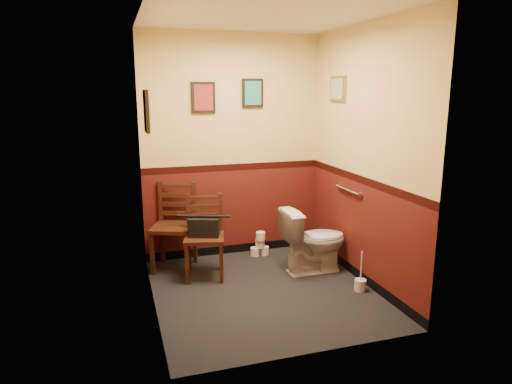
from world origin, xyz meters
TOP-DOWN VIEW (x-y plane):
  - floor at (0.00, 0.00)m, footprint 2.20×2.40m
  - ceiling at (0.00, 0.00)m, footprint 2.20×2.40m
  - wall_back at (0.00, 1.20)m, footprint 2.20×0.00m
  - wall_front at (0.00, -1.20)m, footprint 2.20×0.00m
  - wall_left at (-1.10, 0.00)m, footprint 0.00×2.40m
  - wall_right at (1.10, 0.00)m, footprint 0.00×2.40m
  - grab_bar at (1.07, 0.25)m, footprint 0.05×0.56m
  - framed_print_back_a at (-0.35, 1.18)m, footprint 0.28×0.04m
  - framed_print_back_b at (0.25, 1.18)m, footprint 0.26×0.04m
  - framed_print_left at (-1.08, 0.10)m, footprint 0.04×0.30m
  - framed_print_right at (1.08, 0.60)m, footprint 0.04×0.34m
  - toilet at (0.72, 0.34)m, footprint 0.75×0.43m
  - toilet_brush at (0.97, -0.29)m, footprint 0.12×0.12m
  - chair_left at (-0.77, 0.94)m, footprint 0.60×0.60m
  - chair_right at (-0.49, 0.59)m, footprint 0.51×0.51m
  - handbag at (-0.50, 0.55)m, footprint 0.36×0.26m
  - tp_stack at (0.29, 1.01)m, footprint 0.24×0.15m

SIDE VIEW (x-z plane):
  - floor at x=0.00m, z-range 0.00..0.00m
  - toilet_brush at x=0.97m, z-range -0.15..0.28m
  - tp_stack at x=0.29m, z-range -0.03..0.29m
  - toilet at x=0.72m, z-range 0.00..0.73m
  - chair_right at x=-0.49m, z-range 0.00..0.91m
  - chair_left at x=-0.77m, z-range 0.00..1.00m
  - handbag at x=-0.50m, z-range 0.46..0.70m
  - grab_bar at x=1.07m, z-range 0.92..0.98m
  - wall_back at x=0.00m, z-range 0.00..2.70m
  - wall_front at x=0.00m, z-range 0.00..2.70m
  - wall_left at x=-1.10m, z-range 0.00..2.70m
  - wall_right at x=1.10m, z-range 0.00..2.70m
  - framed_print_left at x=-1.08m, z-range 1.66..2.04m
  - framed_print_back_a at x=-0.35m, z-range 1.77..2.13m
  - framed_print_back_b at x=0.25m, z-range 1.83..2.17m
  - framed_print_right at x=1.08m, z-range 1.91..2.19m
  - ceiling at x=0.00m, z-range 2.70..2.70m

